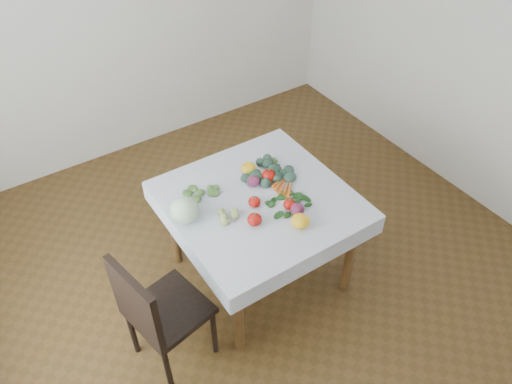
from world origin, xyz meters
TOP-DOWN VIEW (x-y plane):
  - ground at (0.00, 0.00)m, footprint 4.00×4.00m
  - back_wall at (0.00, 2.00)m, footprint 4.00×0.04m
  - table at (0.00, 0.00)m, footprint 1.00×1.00m
  - tablecloth at (0.00, 0.00)m, footprint 1.12×1.12m
  - chair at (-0.87, -0.25)m, footprint 0.49×0.49m
  - cabbage at (-0.48, 0.09)m, footprint 0.22×0.22m
  - tomato_a at (0.15, 0.12)m, footprint 0.11×0.11m
  - tomato_b at (-0.06, -0.04)m, footprint 0.09×0.09m
  - tomato_c at (-0.15, -0.17)m, footprint 0.09×0.09m
  - tomato_d at (0.11, -0.18)m, footprint 0.08×0.08m
  - heirloom_back at (0.09, 0.26)m, footprint 0.10×0.10m
  - heirloom_front at (0.07, -0.34)m, footprint 0.15×0.15m
  - onion_a at (0.04, 0.13)m, footprint 0.11×0.11m
  - onion_b at (0.12, -0.24)m, footprint 0.10×0.10m
  - tomatillo_cluster at (-0.24, -0.05)m, footprint 0.16×0.10m
  - carrot_bunch at (0.20, 0.07)m, footprint 0.18×0.31m
  - kale_bunch at (0.16, 0.18)m, footprint 0.35×0.30m
  - basil_bunch at (0.12, -0.15)m, footprint 0.29×0.21m
  - dill_bunch at (-0.28, 0.23)m, footprint 0.24×0.19m

SIDE VIEW (x-z plane):
  - ground at x=0.00m, z-range 0.00..0.00m
  - chair at x=-0.87m, z-range 0.07..0.99m
  - table at x=0.00m, z-range 0.28..1.03m
  - tablecloth at x=0.00m, z-range 0.75..0.76m
  - basil_bunch at x=0.12m, z-range 0.76..0.77m
  - dill_bunch at x=-0.28m, z-range 0.76..0.78m
  - carrot_bunch at x=0.20m, z-range 0.76..0.78m
  - tomatillo_cluster at x=-0.24m, z-range 0.76..0.80m
  - kale_bunch at x=0.16m, z-range 0.76..0.80m
  - tomato_d at x=0.11m, z-range 0.76..0.82m
  - tomato_b at x=-0.06m, z-range 0.76..0.82m
  - heirloom_back at x=0.09m, z-range 0.76..0.83m
  - onion_b at x=0.12m, z-range 0.76..0.83m
  - onion_a at x=0.04m, z-range 0.76..0.83m
  - tomato_c at x=-0.15m, z-range 0.76..0.83m
  - heirloom_front at x=0.07m, z-range 0.76..0.84m
  - tomato_a at x=0.15m, z-range 0.76..0.84m
  - cabbage at x=-0.48m, z-range 0.76..0.92m
  - back_wall at x=0.00m, z-range 0.00..2.70m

